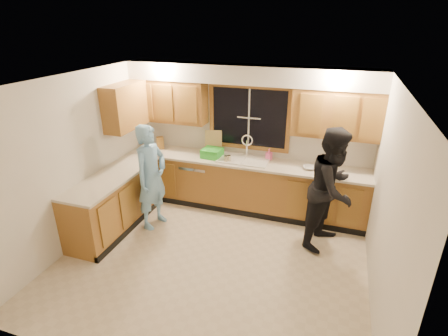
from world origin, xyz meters
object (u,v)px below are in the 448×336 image
(stove, at_px, (93,219))
(knife_block, at_px, (160,143))
(woman, at_px, (332,189))
(soap_bottle, at_px, (269,154))
(bowl, at_px, (309,168))
(sink, at_px, (244,163))
(man, at_px, (151,177))
(dish_crate, at_px, (212,153))
(dishwasher, at_px, (199,180))

(stove, relative_size, knife_block, 3.95)
(woman, bearing_deg, stove, 130.98)
(soap_bottle, distance_m, bowl, 0.74)
(sink, xyz_separation_m, man, (-1.24, -1.01, -0.01))
(stove, relative_size, bowl, 4.40)
(man, xyz_separation_m, bowl, (2.35, 0.98, 0.09))
(woman, relative_size, bowl, 8.94)
(sink, relative_size, soap_bottle, 4.34)
(man, relative_size, dish_crate, 5.21)
(sink, distance_m, dish_crate, 0.59)
(sink, relative_size, stove, 0.96)
(woman, height_order, soap_bottle, woman)
(man, bearing_deg, bowl, -56.13)
(sink, height_order, man, man)
(stove, bearing_deg, woman, 19.68)
(dishwasher, relative_size, knife_block, 3.60)
(bowl, bearing_deg, stove, -148.47)
(soap_bottle, bearing_deg, dishwasher, -172.12)
(dish_crate, bearing_deg, bowl, 0.02)
(sink, height_order, soap_bottle, sink)
(man, distance_m, woman, 2.77)
(dishwasher, distance_m, knife_block, 1.01)
(soap_bottle, bearing_deg, man, -144.47)
(dish_crate, height_order, bowl, dish_crate)
(woman, bearing_deg, knife_block, 98.67)
(man, relative_size, knife_block, 7.53)
(dishwasher, bearing_deg, woman, -14.92)
(dish_crate, relative_size, bowl, 1.61)
(man, height_order, knife_block, man)
(woman, bearing_deg, man, 119.01)
(sink, height_order, knife_block, sink)
(dish_crate, height_order, soap_bottle, soap_bottle)
(stove, relative_size, man, 0.52)
(sink, distance_m, woman, 1.64)
(soap_bottle, relative_size, bowl, 0.97)
(bowl, bearing_deg, man, -157.43)
(soap_bottle, bearing_deg, stove, -138.03)
(dishwasher, height_order, bowl, bowl)
(sink, distance_m, soap_bottle, 0.46)
(bowl, bearing_deg, knife_block, 177.97)
(sink, relative_size, woman, 0.47)
(dish_crate, relative_size, soap_bottle, 1.66)
(sink, relative_size, dishwasher, 1.05)
(dishwasher, bearing_deg, stove, -117.69)
(man, xyz_separation_m, knife_block, (-0.40, 1.08, 0.18))
(sink, distance_m, knife_block, 1.65)
(man, height_order, dish_crate, man)
(woman, bearing_deg, sink, 88.19)
(woman, xyz_separation_m, soap_bottle, (-1.10, 0.80, 0.11))
(bowl, bearing_deg, dish_crate, -179.98)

